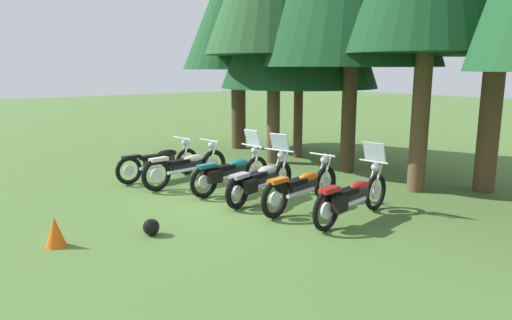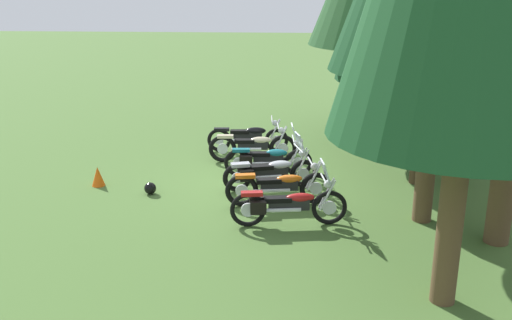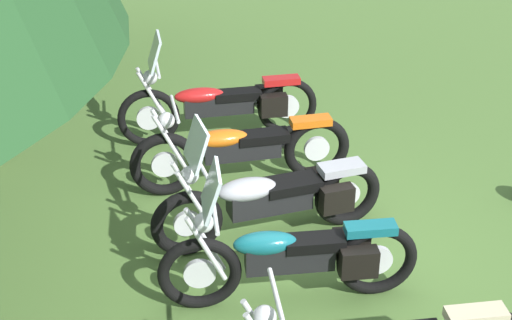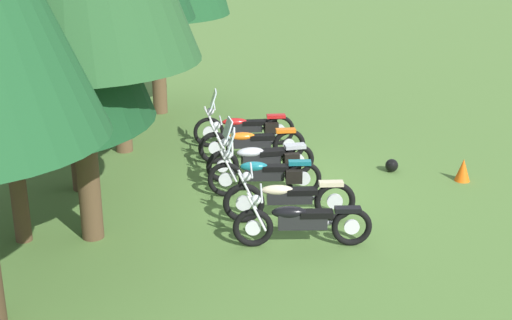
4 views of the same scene
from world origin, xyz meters
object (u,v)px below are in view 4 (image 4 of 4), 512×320
at_px(motorcycle_0, 301,222).
at_px(motorcycle_5, 246,127).
at_px(motorcycle_1, 289,198).
at_px(motorcycle_2, 266,174).
at_px(motorcycle_3, 262,158).
at_px(dropped_helmet, 392,165).
at_px(motorcycle_4, 251,143).
at_px(traffic_cone, 463,170).

relative_size(motorcycle_0, motorcycle_5, 0.99).
bearing_deg(motorcycle_1, motorcycle_2, -74.52).
xyz_separation_m(motorcycle_3, motorcycle_5, (2.10, 0.45, 0.01)).
relative_size(motorcycle_1, dropped_helmet, 8.59).
distance_m(motorcycle_3, dropped_helmet, 2.85).
bearing_deg(motorcycle_1, dropped_helmet, -135.38).
xyz_separation_m(motorcycle_2, motorcycle_4, (1.93, 0.37, -0.02)).
xyz_separation_m(motorcycle_0, traffic_cone, (3.12, -3.45, -0.21)).
bearing_deg(motorcycle_2, motorcycle_5, -83.51).
bearing_deg(motorcycle_0, motorcycle_4, -79.50).
distance_m(motorcycle_0, motorcycle_5, 5.34).
bearing_deg(traffic_cone, motorcycle_4, 77.63).
bearing_deg(motorcycle_0, motorcycle_2, -76.80).
xyz_separation_m(motorcycle_5, traffic_cone, (-2.09, -4.64, -0.23)).
bearing_deg(motorcycle_3, motorcycle_5, -92.84).
distance_m(motorcycle_4, motorcycle_5, 1.12).
xyz_separation_m(motorcycle_5, dropped_helmet, (-1.60, -3.24, -0.33)).
bearing_deg(motorcycle_4, motorcycle_2, 91.88).
bearing_deg(dropped_helmet, motorcycle_4, 80.81).
xyz_separation_m(motorcycle_1, traffic_cone, (2.14, -3.66, -0.22)).
height_order(traffic_cone, dropped_helmet, traffic_cone).
distance_m(motorcycle_3, traffic_cone, 4.20).
relative_size(motorcycle_3, motorcycle_5, 0.95).
distance_m(motorcycle_3, motorcycle_5, 2.15).
distance_m(motorcycle_2, motorcycle_3, 0.95).
bearing_deg(motorcycle_4, motorcycle_3, 96.07).
distance_m(motorcycle_1, dropped_helmet, 3.47).
height_order(motorcycle_4, traffic_cone, motorcycle_4).
bearing_deg(dropped_helmet, motorcycle_1, 139.34).
distance_m(motorcycle_1, traffic_cone, 4.24).
height_order(motorcycle_2, motorcycle_5, motorcycle_5).
xyz_separation_m(motorcycle_4, traffic_cone, (-0.98, -4.46, -0.21)).
height_order(motorcycle_0, motorcycle_2, motorcycle_2).
bearing_deg(motorcycle_1, motorcycle_5, -81.62).
relative_size(motorcycle_0, motorcycle_2, 1.05).
bearing_deg(traffic_cone, motorcycle_2, 103.16).
xyz_separation_m(motorcycle_1, motorcycle_2, (1.18, 0.44, 0.01)).
xyz_separation_m(motorcycle_0, motorcycle_5, (5.20, 1.19, 0.03)).
relative_size(motorcycle_0, motorcycle_3, 1.04).
bearing_deg(traffic_cone, motorcycle_1, 120.33).
relative_size(motorcycle_0, dropped_helmet, 8.39).
distance_m(motorcycle_1, motorcycle_5, 4.34).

